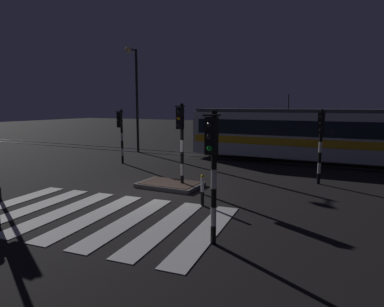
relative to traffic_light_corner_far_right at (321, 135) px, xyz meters
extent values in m
plane|color=black|center=(-5.86, -4.74, -2.18)|extent=(120.00, 120.00, 0.00)
cube|color=#59595E|center=(-5.86, 4.83, -2.17)|extent=(80.00, 0.12, 0.03)
cube|color=#59595E|center=(-5.86, 6.26, -2.17)|extent=(80.00, 0.12, 0.03)
cube|color=silver|center=(-9.55, -8.03, -2.17)|extent=(1.13, 4.78, 0.02)
cube|color=silver|center=(-8.32, -7.92, -2.17)|extent=(1.13, 4.78, 0.02)
cube|color=silver|center=(-7.09, -7.81, -2.17)|extent=(1.13, 4.78, 0.02)
cube|color=silver|center=(-5.86, -7.69, -2.17)|extent=(1.13, 4.78, 0.02)
cube|color=silver|center=(-4.62, -7.58, -2.17)|extent=(1.13, 4.78, 0.02)
cube|color=silver|center=(-3.39, -7.47, -2.17)|extent=(1.13, 4.78, 0.02)
cube|color=silver|center=(-2.16, -7.35, -2.17)|extent=(1.13, 4.78, 0.02)
cube|color=slate|center=(-5.68, -3.27, -2.10)|extent=(2.63, 1.68, 0.16)
cube|color=#4C382D|center=(-5.68, -3.27, -2.01)|extent=(2.37, 1.51, 0.02)
cylinder|color=black|center=(0.00, 0.09, -1.94)|extent=(0.14, 0.14, 0.47)
cylinder|color=white|center=(0.00, 0.09, -1.47)|extent=(0.14, 0.14, 0.47)
cylinder|color=black|center=(0.00, 0.09, -1.00)|extent=(0.14, 0.14, 0.47)
cylinder|color=white|center=(0.00, 0.09, -0.53)|extent=(0.14, 0.14, 0.47)
cylinder|color=black|center=(0.00, 0.09, -0.06)|extent=(0.14, 0.14, 0.47)
cylinder|color=white|center=(0.00, 0.09, 0.42)|extent=(0.14, 0.14, 0.47)
cylinder|color=black|center=(0.00, 0.09, 0.89)|extent=(0.14, 0.14, 0.47)
cube|color=black|center=(0.00, -0.08, 0.52)|extent=(0.28, 0.20, 0.90)
sphere|color=black|center=(0.00, -0.19, 0.80)|extent=(0.14, 0.14, 0.14)
sphere|color=black|center=(0.00, -0.19, 0.52)|extent=(0.14, 0.14, 0.14)
sphere|color=black|center=(0.00, -0.19, 0.24)|extent=(0.14, 0.14, 0.14)
cube|color=black|center=(0.00, -0.08, 1.01)|extent=(0.36, 0.24, 0.04)
cylinder|color=black|center=(-11.13, 0.44, -1.95)|extent=(0.14, 0.14, 0.46)
cylinder|color=white|center=(-11.13, 0.44, -1.49)|extent=(0.14, 0.14, 0.46)
cylinder|color=black|center=(-11.13, 0.44, -1.03)|extent=(0.14, 0.14, 0.46)
cylinder|color=white|center=(-11.13, 0.44, -0.57)|extent=(0.14, 0.14, 0.46)
cylinder|color=black|center=(-11.13, 0.44, -0.11)|extent=(0.14, 0.14, 0.46)
cylinder|color=white|center=(-11.13, 0.44, 0.36)|extent=(0.14, 0.14, 0.46)
cylinder|color=black|center=(-11.13, 0.44, 0.82)|extent=(0.14, 0.14, 0.46)
cube|color=black|center=(-11.13, 0.27, 0.45)|extent=(0.28, 0.20, 0.90)
sphere|color=black|center=(-11.13, 0.16, 0.73)|extent=(0.14, 0.14, 0.14)
sphere|color=black|center=(-11.13, 0.16, 0.45)|extent=(0.14, 0.14, 0.14)
sphere|color=black|center=(-11.13, 0.16, 0.17)|extent=(0.14, 0.14, 0.14)
cube|color=black|center=(-11.13, 0.27, 0.94)|extent=(0.36, 0.24, 0.04)
cylinder|color=black|center=(-1.70, -7.94, -1.94)|extent=(0.14, 0.14, 0.48)
cylinder|color=white|center=(-1.70, -7.94, -1.46)|extent=(0.14, 0.14, 0.48)
cylinder|color=black|center=(-1.70, -7.94, -0.99)|extent=(0.14, 0.14, 0.48)
cylinder|color=white|center=(-1.70, -7.94, -0.51)|extent=(0.14, 0.14, 0.48)
cylinder|color=black|center=(-1.70, -7.94, -0.03)|extent=(0.14, 0.14, 0.48)
cylinder|color=white|center=(-1.70, -7.94, 0.45)|extent=(0.14, 0.14, 0.48)
cylinder|color=black|center=(-1.70, -7.94, 0.93)|extent=(0.14, 0.14, 0.48)
cube|color=black|center=(-1.70, -8.11, 0.56)|extent=(0.28, 0.20, 0.90)
sphere|color=black|center=(-1.70, -8.22, 0.84)|extent=(0.14, 0.14, 0.14)
sphere|color=black|center=(-1.70, -8.22, 0.56)|extent=(0.14, 0.14, 0.14)
sphere|color=green|center=(-1.70, -8.22, 0.28)|extent=(0.14, 0.14, 0.14)
cube|color=black|center=(-1.70, -8.11, 1.05)|extent=(0.36, 0.24, 0.04)
cylinder|color=black|center=(-5.16, -3.11, -1.93)|extent=(0.14, 0.14, 0.51)
cylinder|color=white|center=(-5.16, -3.11, -1.42)|extent=(0.14, 0.14, 0.51)
cylinder|color=black|center=(-5.16, -3.11, -0.92)|extent=(0.14, 0.14, 0.51)
cylinder|color=white|center=(-5.16, -3.11, -0.41)|extent=(0.14, 0.14, 0.51)
cylinder|color=black|center=(-5.16, -3.11, 0.10)|extent=(0.14, 0.14, 0.51)
cylinder|color=white|center=(-5.16, -3.11, 0.60)|extent=(0.14, 0.14, 0.51)
cylinder|color=black|center=(-5.16, -3.11, 1.11)|extent=(0.14, 0.14, 0.51)
cube|color=black|center=(-5.16, -3.28, 0.76)|extent=(0.28, 0.20, 0.90)
sphere|color=black|center=(-5.16, -3.39, 1.04)|extent=(0.14, 0.14, 0.14)
sphere|color=orange|center=(-5.16, -3.39, 0.76)|extent=(0.14, 0.14, 0.14)
sphere|color=black|center=(-5.16, -3.39, 0.48)|extent=(0.14, 0.14, 0.14)
cube|color=black|center=(-5.16, -3.28, 1.25)|extent=(0.36, 0.24, 0.04)
cylinder|color=black|center=(-13.13, 4.85, 1.55)|extent=(0.18, 0.18, 7.45)
cylinder|color=black|center=(-13.13, 4.40, 5.17)|extent=(0.10, 0.90, 0.10)
sphere|color=#F9E08C|center=(-13.13, 3.95, 5.09)|extent=(0.44, 0.44, 0.44)
cube|color=silver|center=(0.07, 5.55, -0.48)|extent=(16.74, 2.50, 2.70)
cube|color=yellow|center=(0.07, 4.28, -0.83)|extent=(16.41, 0.04, 0.44)
cube|color=yellow|center=(0.07, 6.82, -0.83)|extent=(16.41, 0.04, 0.44)
cube|color=black|center=(0.07, 4.28, -0.03)|extent=(15.90, 0.03, 0.90)
cube|color=#4C4C51|center=(0.07, 5.55, 0.97)|extent=(16.41, 2.30, 0.20)
cylinder|color=#262628|center=(-2.44, 5.55, 1.47)|extent=(0.08, 0.08, 1.00)
cube|color=black|center=(-4.54, 5.55, -2.01)|extent=(2.20, 2.00, 0.35)
cylinder|color=black|center=(-3.28, -5.16, -1.93)|extent=(0.12, 0.12, 0.50)
cylinder|color=white|center=(-3.28, -5.16, -1.43)|extent=(0.12, 0.12, 0.50)
sphere|color=yellow|center=(-3.28, -5.16, -1.13)|extent=(0.12, 0.12, 0.12)
camera|label=1|loc=(1.36, -15.31, 1.28)|focal=31.01mm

